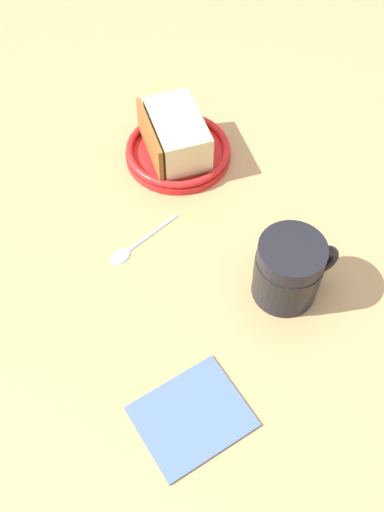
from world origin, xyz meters
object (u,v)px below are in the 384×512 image
cake_slice (176,135)px  tea_mug (289,269)px  small_plate (178,151)px  teaspoon (130,248)px  folded_napkin (192,416)px

cake_slice → tea_mug: bearing=15.9°
small_plate → teaspoon: (14.05, -9.75, -0.64)cm
small_plate → folded_napkin: 37.49cm
small_plate → folded_napkin: small_plate is taller
teaspoon → cake_slice: bearing=146.0°
small_plate → teaspoon: 17.11cm
small_plate → tea_mug: bearing=15.3°
tea_mug → teaspoon: size_ratio=0.99×
small_plate → teaspoon: size_ratio=1.42×
folded_napkin → tea_mug: bearing=129.5°
tea_mug → folded_napkin: 19.41cm
small_plate → tea_mug: tea_mug is taller
cake_slice → teaspoon: cake_slice is taller
small_plate → cake_slice: (0.01, -0.27, 3.02)cm
folded_napkin → cake_slice: bearing=168.3°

